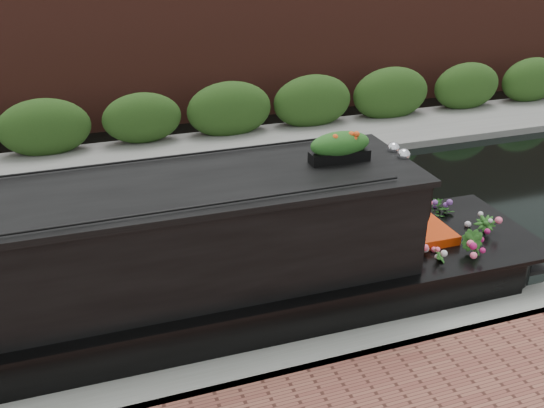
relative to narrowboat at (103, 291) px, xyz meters
name	(u,v)px	position (x,y,z in m)	size (l,w,h in m)	color
ground	(193,249)	(1.54, 2.04, -0.81)	(80.00, 80.00, 0.00)	black
near_bank_coping	(254,380)	(1.54, -1.26, -0.81)	(40.00, 0.60, 0.50)	gray
far_bank_path	(152,162)	(1.54, 6.24, -0.81)	(40.00, 2.40, 0.34)	slate
far_hedge	(146,149)	(1.54, 7.14, -0.81)	(40.00, 1.10, 2.80)	#254617
far_brick_wall	(134,123)	(1.54, 9.24, -0.81)	(40.00, 1.00, 8.00)	#52251C
narrowboat	(103,291)	(0.00, 0.00, 0.00)	(11.62, 2.21, 2.72)	black
rope_fender	(509,252)	(6.17, 0.00, -0.63)	(0.36, 0.36, 0.36)	brown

